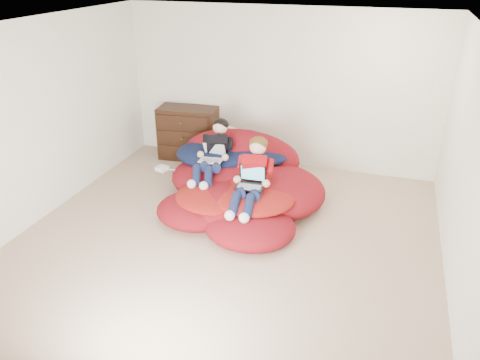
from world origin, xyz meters
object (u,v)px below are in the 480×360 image
Objects in this scene: dresser at (189,133)px; beanbag_pile at (239,184)px; laptop_white at (212,156)px; younger_boy at (252,174)px; older_boy at (214,150)px; laptop_black at (251,181)px.

dresser reaches higher than beanbag_pile.
laptop_white is at bearing -53.24° from dresser.
laptop_white is (0.90, -1.21, 0.18)m from dresser.
laptop_white is at bearing 147.67° from younger_boy.
younger_boy reaches higher than dresser.
beanbag_pile is 0.65m from younger_boy.
laptop_white is at bearing -90.00° from older_boy.
older_boy is at bearing -51.63° from dresser.
laptop_black is at bearing -38.92° from older_boy.
dresser is 0.96× the size of younger_boy.
older_boy is 0.09m from laptop_white.
laptop_white is (-0.72, 0.46, -0.02)m from younger_boy.
beanbag_pile reaches higher than laptop_black.
beanbag_pile is 0.65m from laptop_black.
laptop_black is (0.31, -0.48, 0.31)m from beanbag_pile.
beanbag_pile is at bearing -43.56° from dresser.
laptop_black is at bearing -46.70° from dresser.
laptop_black is at bearing -35.47° from laptop_white.
older_boy is (-0.41, 0.11, 0.42)m from beanbag_pile.
dresser is 0.95× the size of older_boy.
beanbag_pile is 0.59m from older_boy.
older_boy is at bearing 141.08° from laptop_black.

